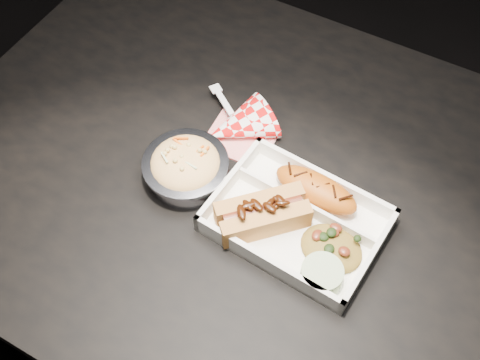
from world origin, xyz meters
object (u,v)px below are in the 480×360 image
at_px(dining_table, 284,221).
at_px(food_tray, 297,222).
at_px(fried_pastry, 316,190).
at_px(foil_coleslaw_cup, 186,166).
at_px(hotdog, 263,213).
at_px(napkin_fork, 238,127).

bearing_deg(dining_table, food_tray, -51.40).
distance_m(fried_pastry, foil_coleslaw_cup, 0.21).
distance_m(hotdog, foil_coleslaw_cup, 0.15).
bearing_deg(napkin_fork, hotdog, -14.41).
height_order(fried_pastry, foil_coleslaw_cup, foil_coleslaw_cup).
bearing_deg(dining_table, napkin_fork, 152.32).
height_order(fried_pastry, napkin_fork, napkin_fork).
distance_m(fried_pastry, napkin_fork, 0.18).
relative_size(hotdog, napkin_fork, 0.87).
relative_size(dining_table, food_tray, 4.58).
relative_size(food_tray, foil_coleslaw_cup, 1.93).
xyz_separation_m(food_tray, foil_coleslaw_cup, (-0.19, -0.01, 0.02)).
bearing_deg(fried_pastry, foil_coleslaw_cup, -162.76).
xyz_separation_m(food_tray, fried_pastry, (0.00, 0.06, 0.02)).
relative_size(fried_pastry, napkin_fork, 0.87).
height_order(food_tray, fried_pastry, fried_pastry).
distance_m(dining_table, napkin_fork, 0.18).
bearing_deg(fried_pastry, dining_table, -169.86).
distance_m(hotdog, napkin_fork, 0.18).
relative_size(foil_coleslaw_cup, napkin_fork, 0.85).
bearing_deg(hotdog, fried_pastry, 11.42).
height_order(hotdog, foil_coleslaw_cup, foil_coleslaw_cup).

